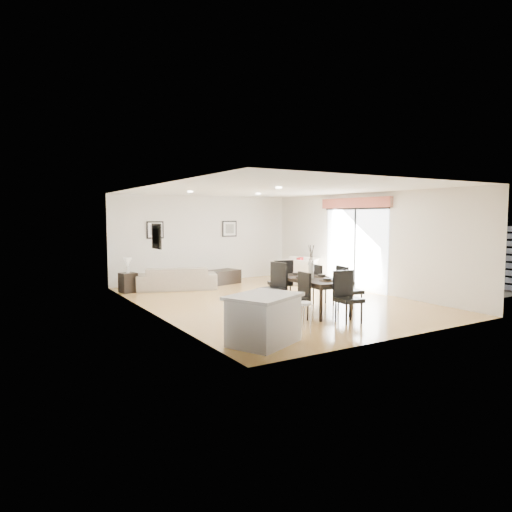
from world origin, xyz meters
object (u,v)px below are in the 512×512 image
dining_chair_wnear (300,293)px  dining_chair_efar (320,283)px  sofa (177,278)px  side_table (128,283)px  dining_chair_foot (282,279)px  dining_chair_head (346,294)px  coffee_table (222,277)px  dining_chair_wfar (275,284)px  dining_chair_enear (346,286)px  bar_stool (303,307)px  kitchen_island (264,319)px  armchair (301,271)px  dining_table (311,281)px

dining_chair_wnear → dining_chair_efar: size_ratio=0.99×
sofa → dining_chair_wnear: size_ratio=2.33×
side_table → dining_chair_foot: bearing=-52.5°
dining_chair_efar → dining_chair_head: bearing=166.1°
dining_chair_efar → coffee_table: size_ratio=0.92×
dining_chair_efar → dining_chair_head: 1.67m
dining_chair_wfar → dining_chair_enear: dining_chair_wfar is taller
sofa → bar_stool: 5.92m
dining_chair_enear → dining_chair_head: bearing=148.7°
dining_chair_wfar → dining_chair_enear: (1.24, -0.89, -0.03)m
kitchen_island → dining_chair_wfar: bearing=27.8°
armchair → dining_chair_enear: (-1.74, -3.98, 0.18)m
dining_chair_enear → dining_chair_efar: dining_chair_enear is taller
armchair → side_table: armchair is taller
dining_chair_wfar → kitchen_island: 2.57m
armchair → bar_stool: armchair is taller
dining_chair_wnear → dining_chair_enear: size_ratio=0.94×
sofa → dining_chair_foot: size_ratio=2.11×
dining_chair_enear → dining_chair_wfar: bearing=65.6°
dining_chair_wnear → kitchen_island: dining_chair_wnear is taller
sofa → side_table: bearing=9.0°
dining_chair_wfar → dining_table: bearing=42.3°
sofa → coffee_table: sofa is taller
dining_table → coffee_table: dining_table is taller
sofa → dining_chair_enear: dining_chair_enear is taller
dining_chair_head → bar_stool: 1.47m
armchair → side_table: size_ratio=2.22×
armchair → dining_chair_foot: size_ratio=1.14×
dining_table → kitchen_island: size_ratio=1.26×
sofa → dining_table: bearing=126.3°
dining_chair_wnear → dining_chair_head: bearing=49.6°
dining_chair_wfar → dining_chair_foot: 0.88m
sofa → coffee_table: (1.61, 0.34, -0.11)m
dining_chair_efar → coffee_table: bearing=13.0°
dining_chair_wfar → bar_stool: dining_chair_wfar is taller
dining_chair_foot → kitchen_island: 3.44m
coffee_table → kitchen_island: kitchen_island is taller
sofa → dining_table: size_ratio=1.23×
armchair → bar_stool: size_ratio=1.95×
sofa → dining_chair_wfar: dining_chair_wfar is taller
dining_chair_enear → dining_chair_efar: bearing=10.9°
dining_chair_wfar → dining_chair_head: (0.63, -1.56, -0.03)m
dining_chair_head → side_table: (-2.69, 5.67, -0.29)m
dining_chair_wnear → dining_chair_foot: dining_chair_foot is taller
dining_chair_foot → kitchen_island: size_ratio=0.74×
armchair → dining_table: bearing=18.1°
armchair → kitchen_island: 6.85m
dining_chair_wfar → kitchen_island: size_ratio=0.75×
dining_chair_efar → kitchen_island: (-2.81, -2.03, -0.13)m
dining_chair_wfar → kitchen_island: (-1.56, -2.03, -0.18)m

